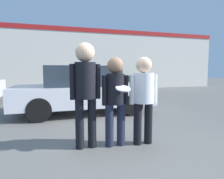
{
  "coord_description": "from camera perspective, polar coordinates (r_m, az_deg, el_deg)",
  "views": [
    {
      "loc": [
        -1.04,
        -3.25,
        1.37
      ],
      "look_at": [
        0.07,
        0.31,
        1.01
      ],
      "focal_mm": 32.0,
      "sensor_mm": 36.0,
      "label": 1
    }
  ],
  "objects": [
    {
      "name": "ground_plane",
      "position": [
        3.68,
        0.48,
        -16.42
      ],
      "size": [
        56.0,
        56.0,
        0.0
      ],
      "primitive_type": "plane",
      "color": "#66635E"
    },
    {
      "name": "storefront_building",
      "position": [
        14.22,
        -13.14,
        8.66
      ],
      "size": [
        24.0,
        0.22,
        4.32
      ],
      "color": "silver",
      "rests_on": "ground"
    },
    {
      "name": "person_left",
      "position": [
        3.48,
        -7.61,
        1.33
      ],
      "size": [
        0.54,
        0.37,
        1.84
      ],
      "color": "black",
      "rests_on": "ground"
    },
    {
      "name": "person_middle_with_frisbee",
      "position": [
        3.56,
        0.96,
        -1.5
      ],
      "size": [
        0.49,
        0.52,
        1.6
      ],
      "color": "#1E2338",
      "rests_on": "ground"
    },
    {
      "name": "person_right",
      "position": [
        3.7,
        8.96,
        -0.94
      ],
      "size": [
        0.55,
        0.38,
        1.61
      ],
      "color": "black",
      "rests_on": "ground"
    },
    {
      "name": "parked_car_near",
      "position": [
        6.52,
        -8.32,
        0.01
      ],
      "size": [
        4.3,
        1.97,
        1.51
      ],
      "color": "silver",
      "rests_on": "ground"
    },
    {
      "name": "shrub",
      "position": [
        14.64,
        5.89,
        2.17
      ],
      "size": [
        1.05,
        1.05,
        1.05
      ],
      "color": "#285B2D",
      "rests_on": "ground"
    }
  ]
}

